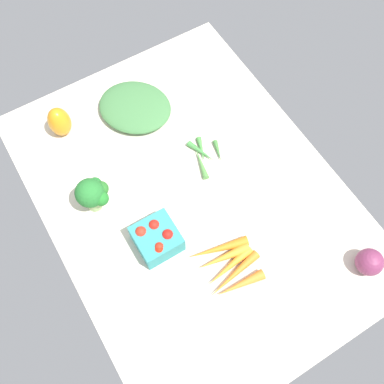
% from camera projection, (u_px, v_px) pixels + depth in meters
% --- Properties ---
extents(tablecloth, '(1.04, 0.76, 0.02)m').
position_uv_depth(tablecloth, '(192.00, 197.00, 1.24)').
color(tablecloth, beige).
rests_on(tablecloth, ground).
extents(red_onion_near_basket, '(0.07, 0.07, 0.07)m').
position_uv_depth(red_onion_near_basket, '(370.00, 262.00, 1.11)').
color(red_onion_near_basket, '#7E3156').
rests_on(red_onion_near_basket, tablecloth).
extents(carrot_bunch, '(0.16, 0.16, 0.03)m').
position_uv_depth(carrot_bunch, '(228.00, 265.00, 1.13)').
color(carrot_bunch, orange).
rests_on(carrot_bunch, tablecloth).
extents(berry_basket, '(0.11, 0.11, 0.08)m').
position_uv_depth(berry_basket, '(157.00, 238.00, 1.14)').
color(berry_basket, teal).
rests_on(berry_basket, tablecloth).
extents(okra_pile, '(0.13, 0.10, 0.02)m').
position_uv_depth(okra_pile, '(204.00, 155.00, 1.27)').
color(okra_pile, '#529044').
rests_on(okra_pile, tablecloth).
extents(leafy_greens_clump, '(0.29, 0.28, 0.04)m').
position_uv_depth(leafy_greens_clump, '(136.00, 106.00, 1.33)').
color(leafy_greens_clump, '#427A42').
rests_on(leafy_greens_clump, tablecloth).
extents(broccoli_head, '(0.08, 0.09, 0.12)m').
position_uv_depth(broccoli_head, '(93.00, 193.00, 1.15)').
color(broccoli_head, '#9BBA76').
rests_on(broccoli_head, tablecloth).
extents(bell_pepper_orange, '(0.09, 0.09, 0.10)m').
position_uv_depth(bell_pepper_orange, '(60.00, 122.00, 1.27)').
color(bell_pepper_orange, orange).
rests_on(bell_pepper_orange, tablecloth).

